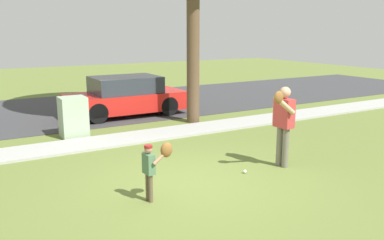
{
  "coord_description": "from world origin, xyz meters",
  "views": [
    {
      "loc": [
        -3.84,
        -6.55,
        2.9
      ],
      "look_at": [
        0.51,
        0.91,
        1.0
      ],
      "focal_mm": 38.66,
      "sensor_mm": 36.0,
      "label": 1
    }
  ],
  "objects_px": {
    "person_adult": "(283,118)",
    "utility_cabinet": "(73,117)",
    "person_child": "(154,163)",
    "baseball": "(245,172)",
    "parked_hatchback_red": "(126,97)"
  },
  "relations": [
    {
      "from": "utility_cabinet",
      "to": "parked_hatchback_red",
      "type": "height_order",
      "value": "parked_hatchback_red"
    },
    {
      "from": "person_adult",
      "to": "utility_cabinet",
      "type": "distance_m",
      "value": 5.8
    },
    {
      "from": "person_child",
      "to": "baseball",
      "type": "xyz_separation_m",
      "value": [
        2.21,
        0.33,
        -0.65
      ]
    },
    {
      "from": "utility_cabinet",
      "to": "person_child",
      "type": "bearing_deg",
      "value": -89.62
    },
    {
      "from": "person_child",
      "to": "baseball",
      "type": "height_order",
      "value": "person_child"
    },
    {
      "from": "person_adult",
      "to": "utility_cabinet",
      "type": "xyz_separation_m",
      "value": [
        -3.17,
        4.83,
        -0.51
      ]
    },
    {
      "from": "baseball",
      "to": "utility_cabinet",
      "type": "relative_size",
      "value": 0.07
    },
    {
      "from": "person_adult",
      "to": "person_child",
      "type": "relative_size",
      "value": 1.66
    },
    {
      "from": "person_child",
      "to": "parked_hatchback_red",
      "type": "bearing_deg",
      "value": 67.64
    },
    {
      "from": "person_child",
      "to": "parked_hatchback_red",
      "type": "height_order",
      "value": "parked_hatchback_red"
    },
    {
      "from": "person_adult",
      "to": "utility_cabinet",
      "type": "height_order",
      "value": "person_adult"
    },
    {
      "from": "person_child",
      "to": "utility_cabinet",
      "type": "distance_m",
      "value": 5.11
    },
    {
      "from": "person_adult",
      "to": "parked_hatchback_red",
      "type": "distance_m",
      "value": 6.84
    },
    {
      "from": "baseball",
      "to": "person_child",
      "type": "bearing_deg",
      "value": -171.5
    },
    {
      "from": "person_adult",
      "to": "person_child",
      "type": "bearing_deg",
      "value": 0.4
    }
  ]
}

